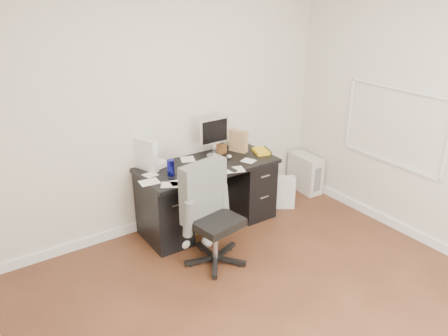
{
  "coord_description": "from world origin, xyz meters",
  "views": [
    {
      "loc": [
        -1.99,
        -2.04,
        2.55
      ],
      "look_at": [
        0.21,
        1.2,
        0.88
      ],
      "focal_mm": 35.0,
      "sensor_mm": 36.0,
      "label": 1
    }
  ],
  "objects_px": {
    "pc_tower": "(305,173)",
    "wicker_basket": "(189,209)",
    "lcd_monitor": "(214,137)",
    "office_chair": "(215,217)",
    "keyboard": "(202,169)",
    "desk": "(208,193)"
  },
  "relations": [
    {
      "from": "pc_tower",
      "to": "wicker_basket",
      "type": "relative_size",
      "value": 1.1
    },
    {
      "from": "lcd_monitor",
      "to": "pc_tower",
      "type": "bearing_deg",
      "value": -4.02
    },
    {
      "from": "office_chair",
      "to": "keyboard",
      "type": "bearing_deg",
      "value": 60.92
    },
    {
      "from": "lcd_monitor",
      "to": "office_chair",
      "type": "relative_size",
      "value": 0.45
    },
    {
      "from": "wicker_basket",
      "to": "desk",
      "type": "bearing_deg",
      "value": -20.62
    },
    {
      "from": "desk",
      "to": "pc_tower",
      "type": "height_order",
      "value": "desk"
    },
    {
      "from": "lcd_monitor",
      "to": "pc_tower",
      "type": "height_order",
      "value": "lcd_monitor"
    },
    {
      "from": "lcd_monitor",
      "to": "wicker_basket",
      "type": "bearing_deg",
      "value": -172.06
    },
    {
      "from": "desk",
      "to": "lcd_monitor",
      "type": "xyz_separation_m",
      "value": [
        0.17,
        0.14,
        0.58
      ]
    },
    {
      "from": "lcd_monitor",
      "to": "office_chair",
      "type": "distance_m",
      "value": 1.04
    },
    {
      "from": "desk",
      "to": "office_chair",
      "type": "height_order",
      "value": "office_chair"
    },
    {
      "from": "wicker_basket",
      "to": "keyboard",
      "type": "bearing_deg",
      "value": -69.92
    },
    {
      "from": "keyboard",
      "to": "wicker_basket",
      "type": "bearing_deg",
      "value": 106.96
    },
    {
      "from": "lcd_monitor",
      "to": "wicker_basket",
      "type": "xyz_separation_m",
      "value": [
        -0.38,
        -0.06,
        -0.76
      ]
    },
    {
      "from": "pc_tower",
      "to": "lcd_monitor",
      "type": "bearing_deg",
      "value": 179.92
    },
    {
      "from": "keyboard",
      "to": "office_chair",
      "type": "relative_size",
      "value": 0.48
    },
    {
      "from": "keyboard",
      "to": "pc_tower",
      "type": "relative_size",
      "value": 1.0
    },
    {
      "from": "desk",
      "to": "lcd_monitor",
      "type": "bearing_deg",
      "value": 38.2
    },
    {
      "from": "desk",
      "to": "office_chair",
      "type": "bearing_deg",
      "value": -116.99
    },
    {
      "from": "office_chair",
      "to": "wicker_basket",
      "type": "height_order",
      "value": "office_chair"
    },
    {
      "from": "pc_tower",
      "to": "wicker_basket",
      "type": "xyz_separation_m",
      "value": [
        -1.75,
        0.02,
        -0.02
      ]
    },
    {
      "from": "pc_tower",
      "to": "desk",
      "type": "bearing_deg",
      "value": -174.63
    }
  ]
}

